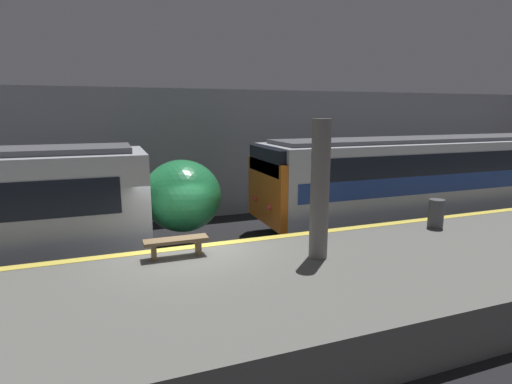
% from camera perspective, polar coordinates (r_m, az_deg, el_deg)
% --- Properties ---
extents(ground_plane, '(120.00, 120.00, 0.00)m').
position_cam_1_polar(ground_plane, '(10.92, -9.31, -12.81)').
color(ground_plane, black).
extents(platform, '(40.00, 5.13, 1.07)m').
position_cam_1_polar(platform, '(8.43, -5.89, -16.38)').
color(platform, slate).
rests_on(platform, ground).
extents(station_rear_barrier, '(50.00, 0.15, 5.36)m').
position_cam_1_polar(station_rear_barrier, '(16.55, -14.05, 4.94)').
color(station_rear_barrier, '#939399').
rests_on(station_rear_barrier, ground).
extents(support_pillar_near, '(0.44, 0.44, 3.24)m').
position_cam_1_polar(support_pillar_near, '(9.27, 9.11, 0.26)').
color(support_pillar_near, slate).
rests_on(support_pillar_near, platform).
extents(train_boxy, '(16.08, 3.06, 3.47)m').
position_cam_1_polar(train_boxy, '(18.00, 25.46, 1.79)').
color(train_boxy, black).
rests_on(train_boxy, ground).
extents(platform_bench, '(1.50, 0.40, 0.45)m').
position_cam_1_polar(platform_bench, '(9.69, -11.34, -7.17)').
color(platform_bench, brown).
rests_on(platform_bench, platform).
extents(trash_bin, '(0.44, 0.44, 0.85)m').
position_cam_1_polar(trash_bin, '(12.97, 24.33, -2.82)').
color(trash_bin, '#4C4C51').
rests_on(trash_bin, platform).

